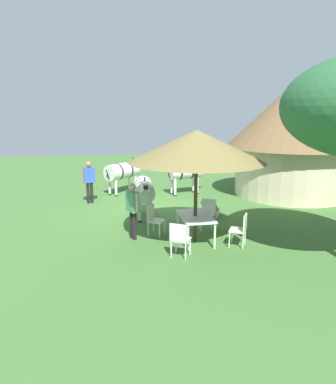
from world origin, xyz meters
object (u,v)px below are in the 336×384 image
at_px(shade_umbrella, 197,146).
at_px(guest_beside_umbrella, 133,206).
at_px(patio_chair_near_lawn, 241,228).
at_px(standing_watcher, 89,178).
at_px(zebra_toward_hut, 123,171).
at_px(striped_lounge_chair, 210,209).
at_px(zebra_nearest_camera, 186,171).
at_px(zebra_by_umbrella, 144,190).
at_px(thatched_hut, 293,134).
at_px(patio_chair_near_hut, 208,211).
at_px(patio_dining_table, 195,218).
at_px(patio_chair_east_end, 180,238).
at_px(patio_chair_west_end, 154,218).

height_order(shade_umbrella, guest_beside_umbrella, shade_umbrella).
bearing_deg(patio_chair_near_lawn, standing_watcher, 67.57).
bearing_deg(zebra_toward_hut, shade_umbrella, -29.35).
bearing_deg(striped_lounge_chair, zebra_nearest_camera, 119.23).
xyz_separation_m(zebra_by_umbrella, zebra_toward_hut, (-3.96, -0.70, 0.02)).
relative_size(patio_chair_near_lawn, zebra_nearest_camera, 0.44).
bearing_deg(standing_watcher, guest_beside_umbrella, 87.93).
bearing_deg(zebra_nearest_camera, patio_chair_near_lawn, -12.42).
distance_m(thatched_hut, striped_lounge_chair, 5.66).
bearing_deg(patio_chair_near_hut, striped_lounge_chair, -77.81).
bearing_deg(striped_lounge_chair, patio_dining_table, -88.50).
height_order(patio_chair_near_lawn, zebra_by_umbrella, zebra_by_umbrella).
distance_m(patio_chair_east_end, patio_chair_near_hut, 2.55).
relative_size(shade_umbrella, standing_watcher, 2.22).
bearing_deg(thatched_hut, patio_dining_table, -45.55).
relative_size(patio_dining_table, striped_lounge_chair, 1.59).
bearing_deg(thatched_hut, zebra_nearest_camera, -97.77).
distance_m(patio_chair_east_end, striped_lounge_chair, 3.76).
distance_m(guest_beside_umbrella, zebra_nearest_camera, 5.93).
relative_size(striped_lounge_chair, zebra_nearest_camera, 0.47).
height_order(shade_umbrella, zebra_by_umbrella, shade_umbrella).
xyz_separation_m(thatched_hut, standing_watcher, (0.49, -8.58, -1.63)).
bearing_deg(patio_chair_near_hut, zebra_nearest_camera, -61.84).
bearing_deg(zebra_toward_hut, patio_dining_table, -29.35).
height_order(patio_dining_table, patio_chair_east_end, patio_chair_east_end).
distance_m(shade_umbrella, patio_chair_near_lawn, 2.50).
relative_size(patio_dining_table, patio_chair_near_lawn, 1.69).
relative_size(thatched_hut, guest_beside_umbrella, 3.49).
height_order(patio_chair_east_end, zebra_by_umbrella, zebra_by_umbrella).
height_order(thatched_hut, guest_beside_umbrella, thatched_hut).
distance_m(shade_umbrella, zebra_nearest_camera, 6.05).
relative_size(patio_chair_near_hut, striped_lounge_chair, 0.94).
distance_m(patio_chair_west_end, zebra_by_umbrella, 1.85).
bearing_deg(zebra_nearest_camera, standing_watcher, -90.83).
relative_size(shade_umbrella, striped_lounge_chair, 3.88).
distance_m(shade_umbrella, zebra_by_umbrella, 3.21).
bearing_deg(patio_chair_west_end, patio_chair_east_end, 44.86).
xyz_separation_m(patio_chair_east_end, patio_chair_west_end, (-1.72, -0.50, 0.00)).
relative_size(thatched_hut, patio_chair_east_end, 6.31).
distance_m(guest_beside_umbrella, zebra_by_umbrella, 2.08).
bearing_deg(standing_watcher, zebra_toward_hut, -150.78).
bearing_deg(striped_lounge_chair, patio_chair_near_lawn, -62.20).
bearing_deg(zebra_by_umbrella, patio_chair_west_end, 95.84).
bearing_deg(zebra_nearest_camera, patio_chair_east_end, -27.11).
bearing_deg(zebra_by_umbrella, shade_umbrella, 118.53).
xyz_separation_m(patio_dining_table, guest_beside_umbrella, (-0.37, -1.73, 0.32)).
distance_m(patio_dining_table, zebra_nearest_camera, 5.82).
bearing_deg(patio_dining_table, patio_chair_near_lawn, 62.84).
xyz_separation_m(standing_watcher, zebra_nearest_camera, (-1.11, 4.06, 0.01)).
height_order(patio_dining_table, patio_chair_near_lawn, patio_chair_near_lawn).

